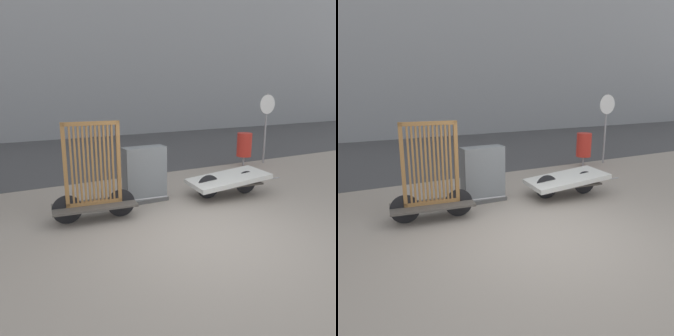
% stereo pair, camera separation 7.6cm
% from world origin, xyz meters
% --- Properties ---
extents(ground_plane, '(60.00, 60.00, 0.00)m').
position_xyz_m(ground_plane, '(0.00, 0.00, 0.00)').
color(ground_plane, gray).
extents(road_strip, '(56.00, 8.20, 0.01)m').
position_xyz_m(road_strip, '(0.00, 8.34, 0.00)').
color(road_strip, '#424244').
rests_on(road_strip, ground_plane).
extents(bike_cart_with_bedframe, '(2.27, 0.79, 1.87)m').
position_xyz_m(bike_cart_with_bedframe, '(-1.55, 1.63, 0.67)').
color(bike_cart_with_bedframe, '#4C4742').
rests_on(bike_cart_with_bedframe, ground_plane).
extents(bike_cart_with_mattress, '(2.40, 1.15, 0.56)m').
position_xyz_m(bike_cart_with_mattress, '(1.56, 1.63, 0.38)').
color(bike_cart_with_mattress, '#4C4742').
rests_on(bike_cart_with_mattress, ground_plane).
extents(utility_cabinet, '(0.99, 0.41, 1.22)m').
position_xyz_m(utility_cabinet, '(-0.29, 2.19, 0.57)').
color(utility_cabinet, '#4C4C4C').
rests_on(utility_cabinet, ground_plane).
extents(trash_bin, '(0.47, 0.47, 1.06)m').
position_xyz_m(trash_bin, '(3.95, 3.89, 0.68)').
color(trash_bin, gray).
rests_on(trash_bin, ground_plane).
extents(sign_post, '(0.62, 0.06, 2.30)m').
position_xyz_m(sign_post, '(4.80, 3.88, 1.53)').
color(sign_post, gray).
rests_on(sign_post, ground_plane).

